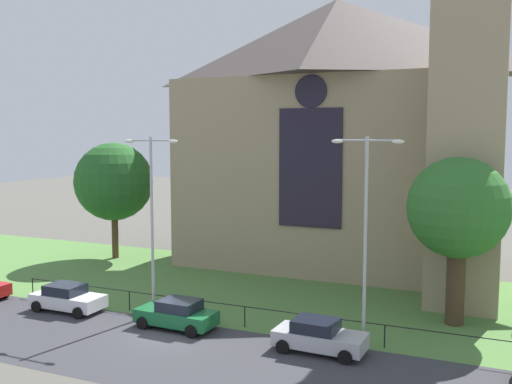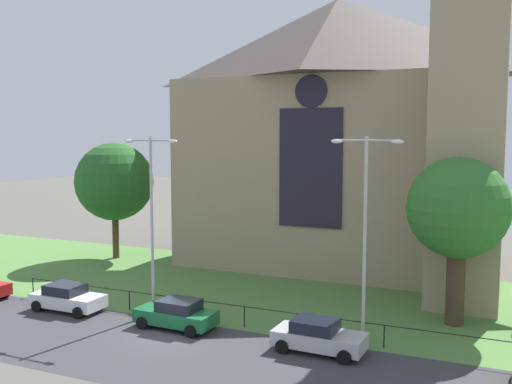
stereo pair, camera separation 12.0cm
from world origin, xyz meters
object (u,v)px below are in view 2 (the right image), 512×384
at_px(streetlamp_near, 152,205).
at_px(parked_car_white, 67,298).
at_px(tree_right_near, 458,210).
at_px(parked_car_green, 177,314).
at_px(tree_left_far, 114,182).
at_px(streetlamp_far, 365,217).
at_px(parked_car_silver, 318,336).
at_px(church_building, 344,130).

relative_size(streetlamp_near, parked_car_white, 2.34).
bearing_deg(tree_right_near, parked_car_green, -153.76).
bearing_deg(parked_car_white, streetlamp_near, 15.39).
distance_m(tree_right_near, streetlamp_near, 16.23).
relative_size(tree_left_far, streetlamp_far, 0.94).
height_order(tree_left_far, tree_right_near, tree_left_far).
distance_m(tree_right_near, parked_car_white, 21.94).
bearing_deg(tree_right_near, parked_car_silver, -129.01).
bearing_deg(streetlamp_near, church_building, 68.59).
relative_size(tree_left_far, parked_car_white, 2.22).
xyz_separation_m(church_building, tree_left_far, (-17.42, -4.81, -4.09)).
bearing_deg(parked_car_green, streetlamp_near, -28.49).
height_order(tree_left_far, parked_car_white, tree_left_far).
relative_size(church_building, streetlamp_far, 2.63).
relative_size(streetlamp_far, parked_car_white, 2.35).
height_order(streetlamp_near, parked_car_white, streetlamp_near).
bearing_deg(parked_car_silver, parked_car_white, -179.30).
relative_size(church_building, parked_car_silver, 6.12).
xyz_separation_m(church_building, parked_car_white, (-11.16, -17.40, -9.53)).
bearing_deg(streetlamp_near, streetlamp_far, 0.00).
xyz_separation_m(streetlamp_near, streetlamp_far, (11.75, 0.00, 0.03)).
xyz_separation_m(church_building, tree_right_near, (9.13, -11.02, -4.18)).
bearing_deg(parked_car_white, tree_right_near, 17.33).
height_order(tree_right_near, streetlamp_near, streetlamp_near).
bearing_deg(parked_car_green, church_building, -100.40).
xyz_separation_m(tree_left_far, streetlamp_near, (11.12, -11.24, -0.07)).
height_order(streetlamp_far, parked_car_green, streetlamp_far).
relative_size(streetlamp_near, streetlamp_far, 0.99).
distance_m(parked_car_white, parked_car_green, 7.24).
bearing_deg(streetlamp_far, parked_car_silver, -136.71).
bearing_deg(streetlamp_far, parked_car_green, -171.46).
relative_size(tree_right_near, streetlamp_far, 0.89).
distance_m(tree_left_far, streetlamp_far, 25.49).
bearing_deg(tree_right_near, parked_car_white, -162.55).
bearing_deg(parked_car_silver, streetlamp_far, 44.93).
xyz_separation_m(streetlamp_near, parked_car_silver, (10.06, -1.60, -5.37)).
relative_size(streetlamp_near, parked_car_green, 2.31).
xyz_separation_m(streetlamp_near, parked_car_green, (2.37, -1.41, -5.37)).
distance_m(church_building, parked_car_white, 22.77).
distance_m(tree_left_far, parked_car_silver, 25.36).
height_order(tree_left_far, streetlamp_near, streetlamp_near).
relative_size(parked_car_white, parked_car_silver, 0.99).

